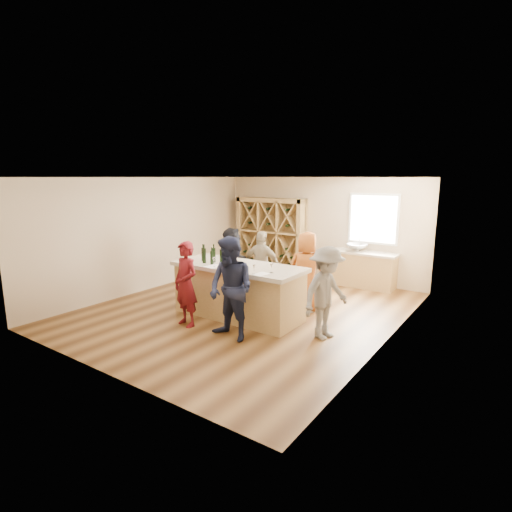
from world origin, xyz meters
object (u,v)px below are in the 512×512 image
Objects in this scene: tasting_counter_base at (238,292)px; person_far_left at (232,260)px; sink at (357,247)px; wine_bottle_b at (204,256)px; person_server at (326,293)px; person_far_right at (307,271)px; wine_bottle_a at (203,254)px; person_far_mid at (262,266)px; person_near_right at (231,289)px; wine_bottle_d at (212,258)px; wine_bottle_c at (214,255)px; person_near_left at (186,284)px; wine_rack at (271,235)px; wine_bottle_e at (222,257)px.

person_far_left reaches higher than tasting_counter_base.
sink is 4.30m from wine_bottle_b.
person_far_right reaches higher than person_server.
tasting_counter_base is at bearing 10.16° from wine_bottle_a.
wine_bottle_a is 0.17× the size of person_far_left.
wine_bottle_b is (-1.75, -3.92, 0.22)m from sink.
person_near_right is at bearing 104.14° from person_far_mid.
wine_bottle_b is 0.19× the size of person_far_left.
person_far_mid reaches higher than wine_bottle_d.
wine_bottle_a is (-0.80, -0.14, 0.72)m from tasting_counter_base.
wine_bottle_a is 0.25m from wine_bottle_c.
sink is at bearing 73.36° from tasting_counter_base.
wine_bottle_a is 1.52m from person_far_left.
person_near_right is at bearing 66.33° from person_far_right.
person_far_mid reaches higher than sink.
person_near_left is 2.62m from person_server.
person_near_right is at bearing 157.57° from person_far_left.
person_server reaches higher than sink.
wine_bottle_d is (0.10, -0.18, -0.02)m from wine_bottle_c.
person_far_left is (-1.16, 1.27, 0.31)m from tasting_counter_base.
wine_rack is 1.31× the size of person_far_right.
tasting_counter_base is (-1.09, -3.65, -0.51)m from sink.
wine_bottle_d is at bearing -149.41° from tasting_counter_base.
wine_bottle_a is at bearing 175.56° from wine_bottle_e.
person_far_left is (-2.09, 0.09, -0.03)m from person_far_right.
tasting_counter_base is (1.61, -3.72, -0.60)m from wine_rack.
person_far_mid is (1.36, -2.49, -0.30)m from wine_rack.
wine_bottle_a is at bearing 120.78° from person_near_left.
person_near_right reaches higher than person_near_left.
wine_bottle_a is at bearing 22.03° from person_far_right.
person_server is at bearing -76.94° from sink.
sink is at bearing 91.04° from person_near_right.
person_far_right is at bearing -93.75° from sink.
wine_bottle_e is at bearing -4.44° from wine_bottle_a.
person_server is at bearing 32.15° from person_near_left.
person_server is (2.60, 0.26, -0.41)m from wine_bottle_b.
tasting_counter_base is at bearing 36.44° from person_far_right.
wine_bottle_d is at bearing -111.53° from sink.
wine_bottle_b is at bearing 157.00° from person_near_right.
wine_bottle_e is 0.19× the size of person_near_left.
person_far_left is at bearing 134.86° from person_near_right.
person_near_left is at bearing -117.57° from tasting_counter_base.
wine_bottle_d is 1.33m from person_near_right.
wine_bottle_e is (1.34, -3.90, 0.14)m from wine_rack.
wine_bottle_b is 2.18m from person_far_right.
wine_bottle_e is at bearing 12.58° from wine_bottle_b.
person_far_mid is at bearing -153.22° from person_far_left.
person_near_right is at bearing -34.50° from wine_bottle_d.
tasting_counter_base is 1.62× the size of person_far_mid.
person_server reaches higher than wine_bottle_d.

